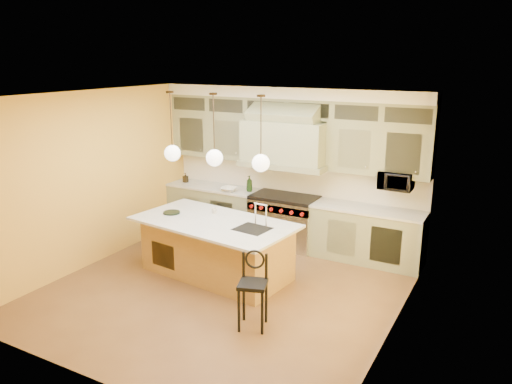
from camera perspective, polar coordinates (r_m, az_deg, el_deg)
The scene contains 18 objects.
floor at distance 7.69m, azimuth -3.78°, elevation -11.15°, with size 5.00×5.00×0.00m, color brown.
ceiling at distance 6.91m, azimuth -4.20°, elevation 10.95°, with size 5.00×5.00×0.00m, color white.
wall_back at distance 9.30m, azimuth 4.31°, elevation 3.02°, with size 5.00×5.00×0.00m, color gold.
wall_front at distance 5.34m, azimuth -18.60°, elevation -7.14°, with size 5.00×5.00×0.00m, color gold.
wall_left at distance 8.73m, azimuth -17.98°, elevation 1.49°, with size 5.00×5.00×0.00m, color gold.
wall_right at distance 6.24m, azimuth 15.84°, elevation -3.69°, with size 5.00×5.00×0.00m, color gold.
back_cabinetry at distance 9.07m, azimuth 3.61°, elevation 2.58°, with size 5.00×0.77×2.90m.
range at distance 9.24m, azimuth 3.28°, elevation -3.24°, with size 1.20×0.74×0.96m.
kitchen_island at distance 8.04m, azimuth -4.52°, elevation -6.28°, with size 2.69×1.64×1.35m.
counter_stool at distance 6.50m, azimuth -0.33°, elevation -10.67°, with size 0.45×0.45×1.02m.
microwave at distance 8.47m, azimuth 15.70°, elevation 1.27°, with size 0.54×0.37×0.30m, color black.
oil_bottle_a at distance 9.41m, azimuth -0.76°, elevation 0.97°, with size 0.12×0.12×0.30m, color black.
oil_bottle_b at distance 10.22m, azimuth -8.06°, elevation 1.63°, with size 0.09×0.09×0.19m, color black.
fruit_bowl at distance 9.46m, azimuth -3.15°, elevation 0.30°, with size 0.31×0.31×0.08m, color white.
cup at distance 8.23m, azimuth -4.81°, elevation -2.13°, with size 0.09×0.09×0.08m, color beige.
pendant_left at distance 8.09m, azimuth -9.54°, elevation 4.60°, with size 0.26×0.26×1.11m.
pendant_center at distance 7.62m, azimuth -4.77°, elevation 4.13°, with size 0.26×0.26×1.11m.
pendant_right at distance 7.22m, azimuth 0.56°, elevation 3.56°, with size 0.26×0.26×1.11m.
Camera 1 is at (3.72, -5.80, 3.41)m, focal length 35.00 mm.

